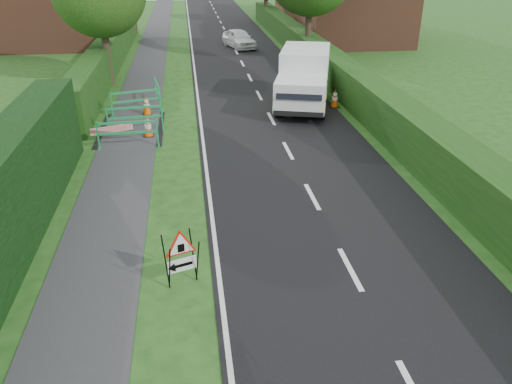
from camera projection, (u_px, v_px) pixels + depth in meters
ground at (241, 310)px, 9.68m from camera, size 120.00×120.00×0.00m
road_surface at (225, 30)px, 41.00m from camera, size 6.00×90.00×0.02m
footpath at (157, 31)px, 40.33m from camera, size 2.00×90.00×0.02m
hedge_west_far at (112, 68)px, 28.57m from camera, size 1.00×24.00×1.80m
hedge_east at (336, 87)px, 24.65m from camera, size 1.20×50.00×1.50m
house_west at (45, 1)px, 33.75m from camera, size 7.50×7.40×7.88m
triangle_sign at (180, 254)px, 10.04m from camera, size 0.95×0.95×1.10m
works_van at (304, 77)px, 21.33m from camera, size 3.35×5.46×2.34m
traffic_cone_0 at (322, 104)px, 20.79m from camera, size 0.38×0.38×0.79m
traffic_cone_1 at (335, 98)px, 21.49m from camera, size 0.38×0.38×0.79m
traffic_cone_2 at (296, 79)px, 24.59m from camera, size 0.38×0.38×0.79m
traffic_cone_3 at (148, 126)px, 18.21m from camera, size 0.38×0.38×0.79m
traffic_cone_4 at (147, 105)px, 20.54m from camera, size 0.38×0.38×0.79m
ped_barrier_0 at (128, 131)px, 17.06m from camera, size 2.07×0.40×1.00m
ped_barrier_1 at (135, 115)px, 18.60m from camera, size 2.08×0.52×1.00m
ped_barrier_2 at (136, 99)px, 20.59m from camera, size 2.08×0.85×1.00m
ped_barrier_3 at (157, 90)px, 21.76m from camera, size 0.62×2.09×1.00m
redwhite_plank at (113, 141)px, 17.94m from camera, size 1.43×0.54×0.25m
hatchback_car at (239, 39)px, 33.75m from camera, size 2.30×3.81×1.21m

